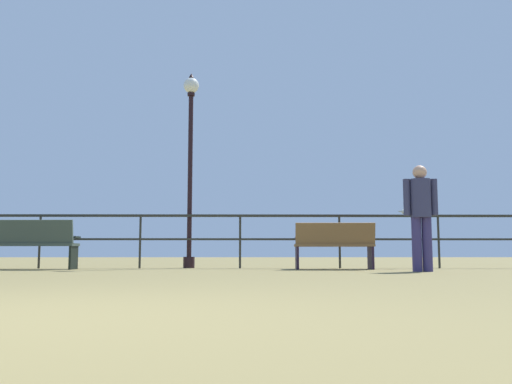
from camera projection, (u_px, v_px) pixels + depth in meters
The scene contains 6 objects.
pier_railing at pixel (190, 228), 10.77m from camera, with size 25.53×0.05×1.05m.
bench_near_left at pixel (32, 241), 9.99m from camera, with size 1.59×0.62×0.90m.
bench_near_right at pixel (334, 244), 10.05m from camera, with size 1.45×0.70×0.85m.
lamppost_center at pixel (190, 145), 11.14m from camera, with size 0.32×0.32×3.99m.
person_by_bench at pixel (421, 210), 8.96m from camera, with size 0.56×0.33×1.74m.
seagull_on_rail at pixel (408, 211), 10.85m from camera, with size 0.34×0.22×0.17m.
Camera 1 is at (1.16, -2.60, 0.32)m, focal length 38.46 mm.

